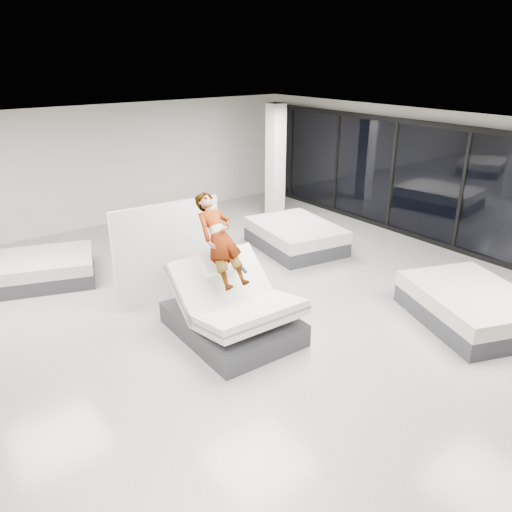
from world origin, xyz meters
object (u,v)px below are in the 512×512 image
Objects in this scene: flat_bed_left_far at (43,269)px; column at (275,164)px; hero_bed at (233,312)px; divider_panel at (168,252)px; remote at (244,270)px; flat_bed_right_far at (295,236)px; flat_bed_right_near at (471,306)px; person at (221,255)px.

flat_bed_left_far is 0.74× the size of column.
divider_panel is at bearing 96.02° from hero_bed.
remote is 0.04× the size of column.
flat_bed_right_far is at bearing 37.85° from remote.
flat_bed_right_near is 1.13× the size of flat_bed_left_far.
divider_panel is 5.53m from flat_bed_right_near.
flat_bed_right_far is (3.28, 2.43, -0.83)m from remote.
divider_panel is 0.65× the size of column.
column is at bearing 63.26° from flat_bed_right_far.
flat_bed_right_near is at bearing -31.40° from hero_bed.
person is 0.53× the size of column.
flat_bed_left_far is (-5.44, 1.72, -0.03)m from flat_bed_right_far.
hero_bed reaches higher than remote.
flat_bed_right_far is (3.50, 2.40, -0.11)m from hero_bed.
flat_bed_right_far is (3.69, 0.57, -0.65)m from divider_panel.
column is at bearing 81.52° from flat_bed_right_near.
column reaches higher than person.
column is at bearing 44.60° from hero_bed.
flat_bed_right_near is (0.06, -4.57, 0.00)m from flat_bed_right_far.
flat_bed_right_far is at bearing 12.49° from divider_panel.
person is at bearing 88.62° from hero_bed.
remote is (0.22, -0.03, 0.71)m from hero_bed.
flat_bed_right_near is at bearing -98.48° from column.
column is (4.55, 4.16, 0.27)m from person.
person is 1.56m from divider_panel.
person is 4.47m from flat_bed_right_near.
flat_bed_left_far is at bearing 131.01° from divider_panel.
flat_bed_right_far reaches higher than flat_bed_left_far.
remote is at bearing 147.26° from flat_bed_right_near.
person reaches higher than flat_bed_right_near.
remote is at bearing -73.75° from divider_panel.
divider_panel is 2.96m from flat_bed_left_far.
column is (4.55, 4.49, 1.18)m from hero_bed.
person is 4.39m from flat_bed_left_far.
person reaches higher than flat_bed_left_far.
flat_bed_right_near is at bearing -43.13° from divider_panel.
flat_bed_right_far is at bearing 32.04° from person.
flat_bed_left_far is at bearing 162.46° from flat_bed_right_far.
flat_bed_right_near reaches higher than flat_bed_left_far.
person is at bearing -62.84° from flat_bed_left_far.
person reaches higher than hero_bed.
remote reaches higher than flat_bed_right_far.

